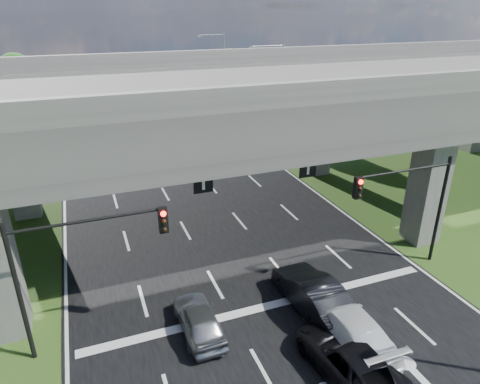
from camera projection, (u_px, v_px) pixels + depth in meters
ground at (305, 360)px, 16.91m from camera, size 160.00×160.00×0.00m
road at (223, 240)px, 25.46m from camera, size 18.00×120.00×0.03m
overpass at (209, 101)px, 24.01m from camera, size 80.00×15.00×10.00m
signal_right at (411, 196)px, 21.18m from camera, size 5.76×0.54×6.00m
signal_left at (77, 257)px, 16.04m from camera, size 5.76×0.54×6.00m
streetlight_far at (278, 91)px, 38.42m from camera, size 3.38×0.25×10.00m
streetlight_beyond at (221, 68)px, 52.11m from camera, size 3.38×0.25×10.00m
tree_left_far at (15, 83)px, 46.54m from camera, size 4.80×4.80×8.32m
tree_right_near at (287, 95)px, 43.35m from camera, size 4.20×4.20×7.28m
tree_right_mid at (279, 84)px, 51.31m from camera, size 3.91×3.90×6.76m
tree_right_far at (225, 72)px, 56.58m from camera, size 4.50×4.50×7.80m
car_silver at (199, 319)px, 18.06m from camera, size 1.62×3.93×1.33m
car_dark at (313, 294)px, 19.37m from camera, size 1.91×5.10×1.66m
car_white at (347, 325)px, 17.54m from camera, size 2.24×5.41×1.56m
car_trailing at (351, 360)px, 15.89m from camera, size 2.65×5.27×1.43m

